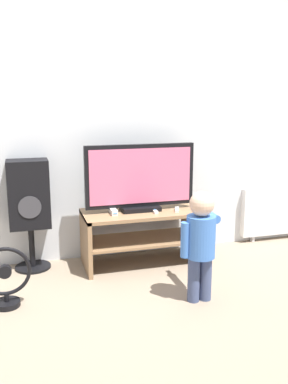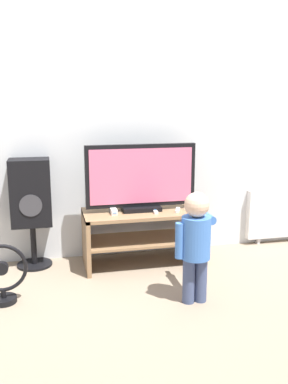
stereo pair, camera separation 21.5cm
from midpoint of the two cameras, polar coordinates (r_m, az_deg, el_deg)
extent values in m
plane|color=gray|center=(3.78, 2.17, -10.79)|extent=(16.00, 16.00, 0.00)
cube|color=silver|center=(4.03, 0.18, 9.75)|extent=(10.00, 0.06, 2.60)
cube|color=#93704C|center=(3.85, 1.27, -2.76)|extent=(1.04, 0.50, 0.03)
cube|color=#93704C|center=(3.92, 1.26, -6.40)|extent=(1.00, 0.46, 0.02)
cube|color=#93704C|center=(3.83, -6.12, -6.56)|extent=(0.04, 0.50, 0.50)
cube|color=#93704C|center=(4.06, 8.20, -5.50)|extent=(0.04, 0.50, 0.50)
cube|color=black|center=(3.86, 1.19, -2.16)|extent=(0.35, 0.20, 0.04)
cube|color=black|center=(3.80, 1.21, 2.20)|extent=(0.99, 0.05, 0.56)
cube|color=#D8668C|center=(3.77, 1.31, 2.13)|extent=(0.92, 0.01, 0.49)
cube|color=white|center=(3.77, -2.50, -2.50)|extent=(0.05, 0.17, 0.05)
cube|color=#3F8CE5|center=(3.68, -2.25, -2.84)|extent=(0.03, 0.00, 0.01)
cube|color=white|center=(3.85, 6.12, -2.42)|extent=(0.08, 0.13, 0.02)
cylinder|color=#337FD8|center=(3.84, 6.13, -2.23)|extent=(0.01, 0.01, 0.00)
cube|color=white|center=(3.79, 3.11, -2.58)|extent=(0.04, 0.13, 0.02)
cylinder|color=#337FD8|center=(3.79, 3.11, -2.39)|extent=(0.01, 0.01, 0.00)
cylinder|color=#3F4C72|center=(3.24, 7.90, -11.64)|extent=(0.09, 0.09, 0.34)
cylinder|color=#3F4C72|center=(3.28, 9.50, -11.43)|extent=(0.09, 0.09, 0.34)
cylinder|color=#3F72C6|center=(3.14, 8.90, -6.06)|extent=(0.21, 0.21, 0.31)
sphere|color=beige|center=(3.07, 9.05, -1.70)|extent=(0.18, 0.18, 0.18)
cylinder|color=#3F72C6|center=(3.10, 6.77, -6.47)|extent=(0.07, 0.07, 0.26)
cylinder|color=#3F72C6|center=(3.27, 10.13, -3.20)|extent=(0.07, 0.26, 0.07)
sphere|color=beige|center=(3.39, 9.27, -2.62)|extent=(0.08, 0.08, 0.08)
cube|color=white|center=(3.42, 9.02, -2.46)|extent=(0.03, 0.13, 0.02)
cylinder|color=black|center=(4.04, -12.87, -9.40)|extent=(0.31, 0.31, 0.02)
cylinder|color=black|center=(3.97, -13.00, -6.95)|extent=(0.05, 0.05, 0.38)
cube|color=black|center=(3.84, -13.35, -0.07)|extent=(0.35, 0.24, 0.59)
cylinder|color=#38383D|center=(3.74, -13.29, -1.79)|extent=(0.19, 0.01, 0.19)
cylinder|color=black|center=(3.41, -16.41, -13.65)|extent=(0.19, 0.19, 0.04)
cylinder|color=black|center=(3.39, -16.46, -12.89)|extent=(0.04, 0.04, 0.06)
torus|color=black|center=(3.31, -16.68, -9.73)|extent=(0.37, 0.03, 0.37)
cylinder|color=black|center=(3.31, -16.68, -9.73)|extent=(0.10, 0.05, 0.10)
cube|color=white|center=(4.75, 19.65, -2.62)|extent=(0.87, 0.08, 0.51)
cube|color=silver|center=(4.68, 16.23, -6.25)|extent=(0.03, 0.05, 0.06)
camera|label=1|loc=(0.11, -88.34, 0.37)|focal=40.00mm
camera|label=2|loc=(0.11, 91.66, -0.37)|focal=40.00mm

